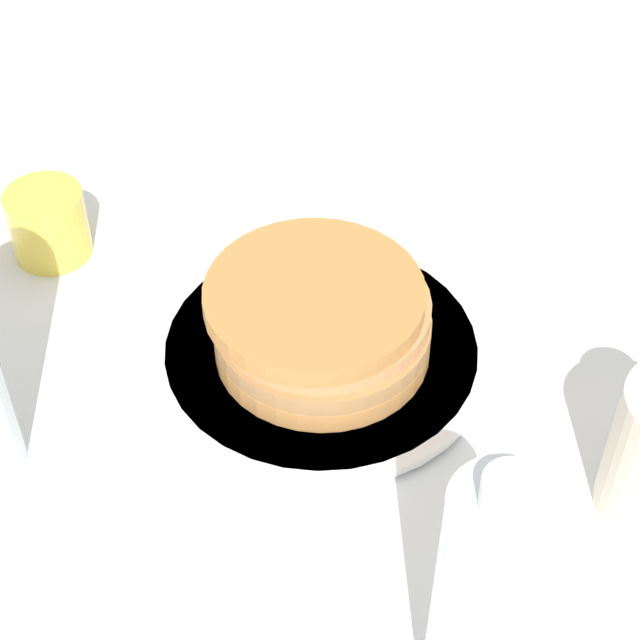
{
  "coord_description": "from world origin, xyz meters",
  "views": [
    {
      "loc": [
        -0.1,
        -0.59,
        0.62
      ],
      "look_at": [
        -0.0,
        -0.02,
        0.04
      ],
      "focal_mm": 60.0,
      "sensor_mm": 36.0,
      "label": 1
    }
  ],
  "objects_px": {
    "plate": "(320,349)",
    "pancake_stack": "(322,319)",
    "juice_glass": "(48,224)",
    "water_bottle_near": "(488,604)"
  },
  "relations": [
    {
      "from": "pancake_stack",
      "to": "juice_glass",
      "type": "bearing_deg",
      "value": 141.62
    },
    {
      "from": "plate",
      "to": "pancake_stack",
      "type": "bearing_deg",
      "value": -71.12
    },
    {
      "from": "plate",
      "to": "water_bottle_near",
      "type": "relative_size",
      "value": 1.28
    },
    {
      "from": "pancake_stack",
      "to": "juice_glass",
      "type": "distance_m",
      "value": 0.27
    },
    {
      "from": "plate",
      "to": "juice_glass",
      "type": "bearing_deg",
      "value": 142.05
    },
    {
      "from": "juice_glass",
      "to": "water_bottle_near",
      "type": "relative_size",
      "value": 0.32
    },
    {
      "from": "pancake_stack",
      "to": "water_bottle_near",
      "type": "relative_size",
      "value": 0.85
    },
    {
      "from": "pancake_stack",
      "to": "juice_glass",
      "type": "height_order",
      "value": "pancake_stack"
    },
    {
      "from": "plate",
      "to": "juice_glass",
      "type": "height_order",
      "value": "juice_glass"
    },
    {
      "from": "plate",
      "to": "water_bottle_near",
      "type": "distance_m",
      "value": 0.31
    }
  ]
}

